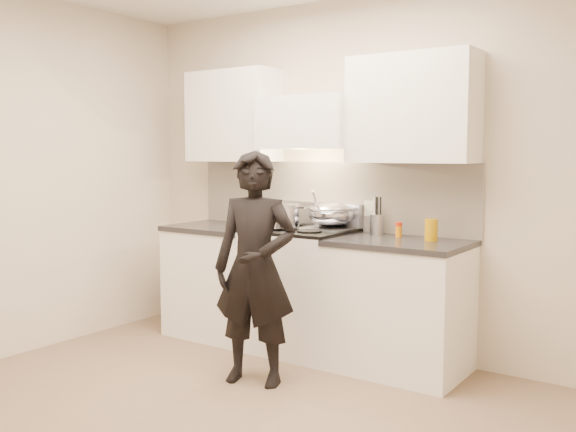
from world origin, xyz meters
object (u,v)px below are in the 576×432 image
Objects in this scene: wok at (331,214)px; counter_right at (399,306)px; person at (255,268)px; stove at (300,289)px; utensil_crock at (377,223)px.

counter_right is at bearing -12.63° from wok.
person is at bearing -92.36° from wok.
utensil_crock is at bearing 20.59° from stove.
person is (-0.68, -0.76, 0.31)m from counter_right.
wok is at bearing -170.50° from utensil_crock.
utensil_crock is 0.18× the size of person.
counter_right is 0.89m from wok.
wok is at bearing 71.17° from person.
stove is 0.83m from counter_right.
counter_right is at bearing 31.53° from person.
counter_right is 0.65m from utensil_crock.
counter_right is (0.83, 0.00, -0.01)m from stove.
stove is 0.63× the size of person.
wok reaches higher than utensil_crock.
stove is at bearing -142.04° from wok.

